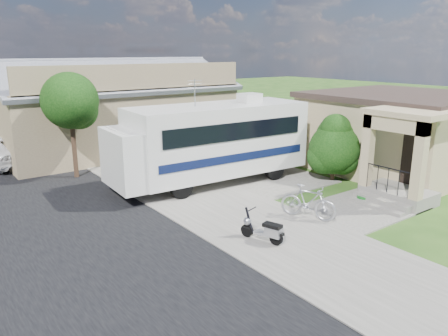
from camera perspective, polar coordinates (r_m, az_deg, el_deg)
ground at (r=14.73m, az=7.42°, el=-6.63°), size 120.00×120.00×0.00m
sidewalk_slab at (r=22.23m, az=-12.65°, el=0.68°), size 4.00×80.00×0.06m
driveway_slab at (r=18.87m, az=1.27°, el=-1.53°), size 7.00×6.00×0.05m
walk_slab at (r=16.27m, az=17.58°, el=-5.01°), size 4.00×3.00×0.05m
house at (r=21.91m, az=21.98°, el=4.42°), size 9.47×7.80×3.54m
warehouse at (r=25.84m, az=-14.51°, el=6.98°), size 12.50×8.40×5.04m
street_tree_a at (r=19.85m, az=-19.22°, el=7.98°), size 2.44×2.40×4.58m
street_tree_b at (r=29.49m, az=-25.30°, el=9.73°), size 2.44×2.40×4.73m
motorhome at (r=18.05m, az=-1.64°, el=3.66°), size 8.51×3.07×4.30m
shrub at (r=19.11m, az=14.17°, el=2.73°), size 2.36×2.25×2.89m
scooter at (r=12.75m, az=5.32°, el=-8.05°), size 0.69×1.37×0.92m
bicycle at (r=14.60m, az=10.91°, el=-4.60°), size 1.24×1.95×1.14m
pickup_truck at (r=24.09m, az=-26.67°, el=2.24°), size 3.08×5.53×1.46m
garden_hose at (r=16.96m, az=17.71°, el=-3.93°), size 0.45×0.45×0.20m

